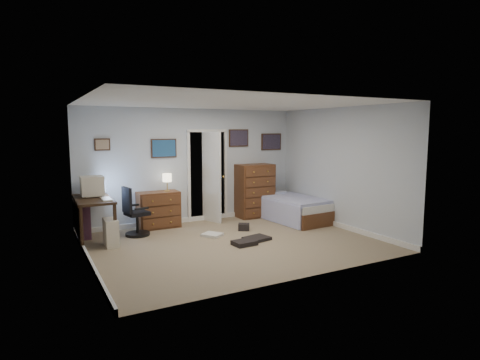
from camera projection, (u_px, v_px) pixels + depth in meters
name	position (u px, v px, depth m)	size (l,w,h in m)	color
floor	(234.00, 243.00, 7.27)	(5.00, 4.00, 0.02)	gray
computer_desk	(88.00, 208.00, 7.36)	(0.67, 1.39, 0.80)	#311E10
crt_monitor	(92.00, 186.00, 7.50)	(0.42, 0.39, 0.38)	beige
keyboard	(106.00, 199.00, 7.15)	(0.16, 0.42, 0.03)	beige
pc_tower	(111.00, 232.00, 7.06)	(0.23, 0.45, 0.48)	beige
office_chair	(135.00, 217.00, 7.70)	(0.54, 0.54, 0.96)	black
media_stack	(86.00, 220.00, 7.45)	(0.14, 0.14, 0.72)	maroon
low_dresser	(159.00, 210.00, 8.37)	(0.85, 0.43, 0.76)	brown
table_lamp	(167.00, 178.00, 8.39)	(0.19, 0.19, 0.37)	gold
doorway	(202.00, 175.00, 9.30)	(0.96, 1.12, 2.05)	black
tall_dresser	(255.00, 191.00, 9.41)	(0.84, 0.50, 1.24)	brown
headboard_bookcase	(256.00, 196.00, 9.57)	(1.01, 0.29, 0.90)	brown
bed	(292.00, 208.00, 9.05)	(1.07, 1.84, 0.59)	brown
wall_posters	(216.00, 143.00, 9.05)	(4.38, 0.04, 0.60)	#331E11
floor_clutter	(242.00, 237.00, 7.53)	(1.12, 1.23, 0.14)	black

